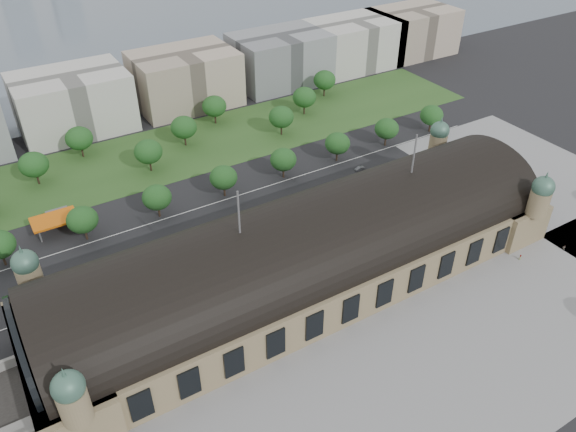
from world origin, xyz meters
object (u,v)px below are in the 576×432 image
pedestrian_0 (520,257)px  bus_west (216,237)px  petrol_station (57,218)px  parked_car_3 (62,308)px  traffic_car_6 (434,150)px  parked_car_0 (58,320)px  parked_car_2 (142,283)px  pedestrian_2 (564,248)px  parked_car_5 (125,295)px  traffic_car_5 (360,168)px  parked_car_4 (104,293)px  bus_east (361,194)px  traffic_car_4 (251,226)px  bus_mid (317,205)px  parked_car_6 (214,262)px  traffic_car_2 (78,293)px  parked_car_1 (95,306)px

pedestrian_0 → bus_west: bearing=124.9°
petrol_station → parked_car_3: 41.15m
traffic_car_6 → parked_car_0: 150.47m
parked_car_2 → parked_car_3: size_ratio=1.29×
traffic_car_6 → pedestrian_2: 67.92m
petrol_station → parked_car_5: petrol_station is taller
traffic_car_5 → parked_car_5: 99.81m
traffic_car_5 → parked_car_4: size_ratio=0.97×
traffic_car_5 → bus_east: bearing=137.4°
traffic_car_4 → parked_car_4: bearing=-79.2°
petrol_station → parked_car_0: (-10.28, -44.28, -2.22)m
pedestrian_2 → traffic_car_4: bearing=43.3°
traffic_car_6 → pedestrian_0: pedestrian_0 is taller
parked_car_4 → pedestrian_2: bearing=43.1°
parked_car_2 → pedestrian_2: size_ratio=2.57×
traffic_car_4 → bus_west: 12.74m
traffic_car_4 → pedestrian_2: size_ratio=2.11×
parked_car_4 → bus_mid: bus_mid is taller
parked_car_3 → bus_west: 48.73m
parked_car_3 → parked_car_6: 43.06m
pedestrian_0 → traffic_car_5: bearing=79.3°
parked_car_0 → bus_east: (104.18, 6.00, 1.04)m
parked_car_2 → traffic_car_2: bearing=-144.1°
petrol_station → parked_car_2: 44.10m
traffic_car_4 → parked_car_3: 61.41m
traffic_car_2 → parked_car_1: bearing=25.1°
petrol_station → parked_car_0: petrol_station is taller
parked_car_5 → traffic_car_4: bearing=78.5°
bus_mid → bus_east: size_ratio=0.87×
parked_car_4 → pedestrian_2: size_ratio=2.19×
traffic_car_5 → parked_car_2: (-91.83, -19.19, 0.05)m
bus_mid → pedestrian_0: bearing=-143.3°
pedestrian_2 → traffic_car_2: bearing=58.2°
parked_car_1 → parked_car_4: 5.39m
parked_car_6 → parked_car_5: bearing=-123.3°
petrol_station → parked_car_6: bearing=-51.9°
parked_car_4 → pedestrian_0: pedestrian_0 is taller
traffic_car_6 → parked_car_5: bearing=-85.0°
parked_car_2 → bus_east: 80.54m
parked_car_2 → bus_east: bus_east is taller
parked_car_2 → pedestrian_0: size_ratio=2.93×
parked_car_2 → bus_east: bearing=55.7°
traffic_car_5 → parked_car_3: 114.73m
traffic_car_2 → parked_car_6: traffic_car_2 is taller
petrol_station → parked_car_4: 40.47m
traffic_car_4 → bus_mid: (23.93, -2.09, 0.83)m
bus_west → pedestrian_0: bus_west is taller
bus_east → petrol_station: bearing=68.8°
petrol_station → parked_car_4: petrol_station is taller
traffic_car_5 → parked_car_0: bearing=94.1°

